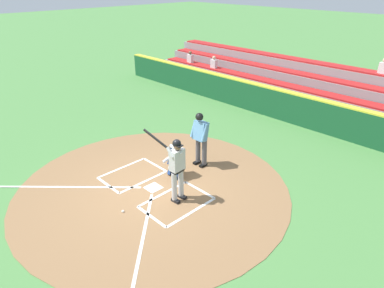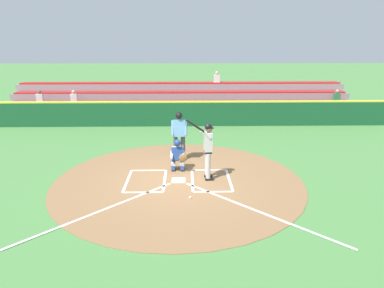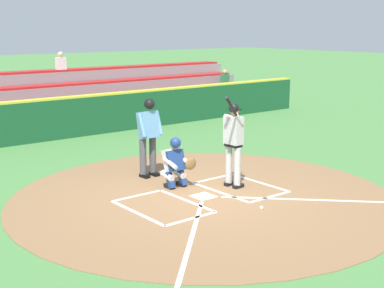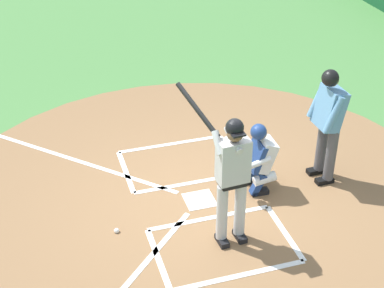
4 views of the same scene
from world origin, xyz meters
name	(u,v)px [view 4 (image 4 of 4)]	position (x,y,z in m)	size (l,w,h in m)	color
ground_plane	(200,201)	(0.00, 0.00, 0.00)	(120.00, 120.00, 0.00)	#4C8442
dirt_circle	(200,200)	(0.00, 0.00, 0.01)	(8.00, 8.00, 0.01)	olive
home_plate_and_chalk	(142,211)	(0.00, 0.88, 0.01)	(7.93, 4.91, 0.01)	white
batter	(232,173)	(-0.94, -0.12, 1.10)	(0.91, 0.76, 2.13)	#BCBCBC
catcher	(258,157)	(0.03, -0.92, 0.59)	(0.59, 0.61, 1.13)	black
plate_umpire	(328,118)	(0.00, -1.99, 1.08)	(0.59, 0.42, 1.86)	#4C4C51
baseball	(117,231)	(-0.36, 1.32, 0.04)	(0.07, 0.07, 0.07)	white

